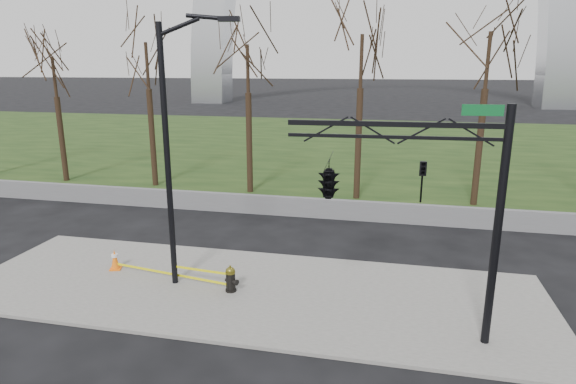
% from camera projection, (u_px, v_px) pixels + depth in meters
% --- Properties ---
extents(ground, '(500.00, 500.00, 0.00)m').
position_uv_depth(ground, '(248.00, 292.00, 15.02)').
color(ground, black).
rests_on(ground, ground).
extents(sidewalk, '(18.00, 6.00, 0.10)m').
position_uv_depth(sidewalk, '(248.00, 290.00, 15.01)').
color(sidewalk, slate).
rests_on(sidewalk, ground).
extents(grass_strip, '(120.00, 40.00, 0.06)m').
position_uv_depth(grass_strip, '(346.00, 144.00, 43.35)').
color(grass_strip, black).
rests_on(grass_strip, ground).
extents(guardrail, '(60.00, 0.30, 0.90)m').
position_uv_depth(guardrail, '(298.00, 207.00, 22.46)').
color(guardrail, '#59595B').
rests_on(guardrail, ground).
extents(tree_row, '(56.65, 4.00, 9.14)m').
position_uv_depth(tree_row, '(419.00, 112.00, 24.09)').
color(tree_row, black).
rests_on(tree_row, ground).
extents(fire_hydrant, '(0.52, 0.37, 0.84)m').
position_uv_depth(fire_hydrant, '(231.00, 279.00, 14.75)').
color(fire_hydrant, black).
rests_on(fire_hydrant, sidewalk).
extents(traffic_cone, '(0.46, 0.46, 0.70)m').
position_uv_depth(traffic_cone, '(115.00, 259.00, 16.37)').
color(traffic_cone, orange).
rests_on(traffic_cone, sidewalk).
extents(street_light, '(2.39, 0.46, 8.21)m').
position_uv_depth(street_light, '(174.00, 140.00, 14.26)').
color(street_light, black).
rests_on(street_light, ground).
extents(traffic_signal_mast, '(5.10, 2.51, 6.00)m').
position_uv_depth(traffic_signal_mast, '(360.00, 180.00, 11.63)').
color(traffic_signal_mast, black).
rests_on(traffic_signal_mast, ground).
extents(caution_tape, '(4.38, 0.74, 0.43)m').
position_uv_depth(caution_tape, '(179.00, 273.00, 15.43)').
color(caution_tape, yellow).
rests_on(caution_tape, ground).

